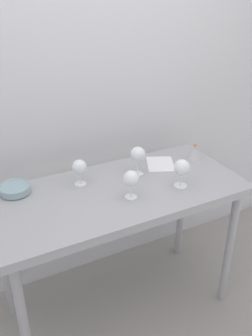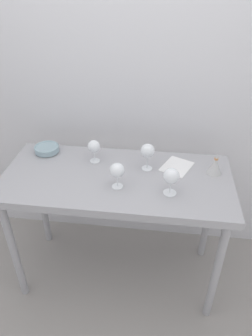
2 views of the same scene
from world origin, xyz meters
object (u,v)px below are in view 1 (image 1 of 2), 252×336
wine_glass_near_right (182,168)px  tasting_bowl (15,189)px  wine_glass_far_right (138,155)px  wine_glass_near_center (131,179)px  decanter_funnel (195,152)px  wine_glass_far_left (79,167)px  tasting_sheet_upper (160,164)px

wine_glass_near_right → tasting_bowl: size_ratio=0.98×
wine_glass_far_right → tasting_bowl: bearing=170.5°
wine_glass_near_center → tasting_bowl: (-0.53, 0.33, -0.08)m
wine_glass_far_right → decanter_funnel: size_ratio=1.24×
decanter_funnel → wine_glass_near_center: bearing=-159.3°
wine_glass_near_center → decanter_funnel: wine_glass_near_center is taller
wine_glass_far_left → decanter_funnel: wine_glass_far_left is taller
wine_glass_near_right → tasting_bowl: wine_glass_near_right is taller
wine_glass_near_right → wine_glass_near_center: wine_glass_near_right is taller
wine_glass_far_right → tasting_bowl: wine_glass_far_right is taller
wine_glass_near_right → tasting_sheet_upper: (0.04, 0.28, -0.11)m
wine_glass_far_right → tasting_bowl: 0.71m
wine_glass_far_left → decanter_funnel: (0.76, -0.04, -0.06)m
wine_glass_far_right → tasting_bowl: (-0.69, 0.12, -0.10)m
wine_glass_near_right → tasting_bowl: 0.91m
decanter_funnel → wine_glass_far_left: bearing=177.0°
wine_glass_far_right → wine_glass_far_left: 0.35m
tasting_sheet_upper → tasting_bowl: tasting_bowl is taller
tasting_sheet_upper → decanter_funnel: (0.23, -0.04, 0.05)m
wine_glass_near_center → tasting_sheet_upper: wine_glass_near_center is taller
tasting_sheet_upper → decanter_funnel: 0.23m
tasting_bowl → decanter_funnel: 1.11m
tasting_sheet_upper → decanter_funnel: size_ratio=1.45×
tasting_sheet_upper → tasting_bowl: bearing=-159.5°
wine_glass_near_center → tasting_sheet_upper: (0.34, 0.26, -0.11)m
wine_glass_near_right → wine_glass_near_center: size_ratio=1.04×
wine_glass_near_center → wine_glass_far_left: 0.32m
wine_glass_far_left → tasting_bowl: bearing=168.4°
wine_glass_far_right → wine_glass_far_left: wine_glass_far_right is taller
wine_glass_far_right → wine_glass_near_right: (0.15, -0.23, -0.01)m
wine_glass_far_right → wine_glass_near_center: 0.26m
wine_glass_near_center → tasting_sheet_upper: bearing=36.7°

